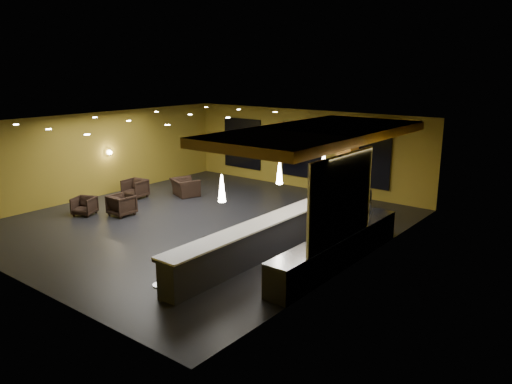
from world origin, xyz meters
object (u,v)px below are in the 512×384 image
Objects in this scene: pendant_0 at (222,188)px; pendant_1 at (279,172)px; staff_b at (357,206)px; staff_c at (364,213)px; bar_stool_3 at (282,220)px; armchair_c at (135,189)px; bar_stool_1 at (208,246)px; bar_stool_2 at (250,233)px; armchair_b at (122,205)px; bar_counter at (269,237)px; bar_stool_0 at (159,268)px; armchair_a at (84,206)px; pendant_2 at (324,160)px; bar_stool_4 at (310,207)px; column at (346,170)px; staff_a at (349,212)px; armchair_d at (185,187)px; prep_counter at (338,250)px.

pendant_1 is (0.00, 2.50, 0.00)m from pendant_0.
staff_b is 1.15× the size of staff_c.
staff_c is 2.27× the size of bar_stool_3.
staff_c is 1.89× the size of armchair_c.
bar_stool_2 is (0.21, 1.59, -0.01)m from bar_stool_1.
staff_b is 8.49m from armchair_b.
bar_counter is 10.78× the size of bar_stool_0.
bar_stool_2 is 1.73m from bar_stool_3.
pendant_1 is at bearing -173.60° from armchair_b.
bar_stool_2 is (0.10, 3.46, -0.02)m from bar_stool_0.
pendant_0 reaches higher than armchair_a.
bar_counter is 2.72m from pendant_0.
pendant_0 is at bearing -23.70° from bar_stool_1.
staff_b is 9.85m from armchair_a.
pendant_2 is 2.10m from bar_stool_4.
column is 6.39m from bar_stool_1.
bar_stool_0 is at bearing -131.35° from staff_a.
armchair_b is (-7.77, -3.38, -0.56)m from staff_b.
pendant_1 reaches higher than bar_stool_4.
pendant_2 reaches higher than armchair_d.
armchair_b is (1.11, 0.83, 0.04)m from armchair_a.
armchair_d is at bearing -176.85° from bar_stool_4.
pendant_1 is at bearing 90.00° from pendant_0.
staff_a reaches higher than bar_stool_1.
staff_c reaches higher than bar_stool_2.
armchair_b reaches higher than bar_stool_2.
armchair_d is 1.57× the size of bar_stool_3.
bar_stool_4 is (-0.08, 3.53, 0.02)m from bar_stool_2.
bar_stool_0 is (-1.95, -6.24, -0.35)m from staff_a.
staff_b reaches higher than armchair_a.
armchair_b is 6.58m from bar_stool_0.
pendant_0 is 5.89m from bar_stool_4.
prep_counter is 8.57× the size of pendant_1.
pendant_2 is 2.39m from bar_stool_3.
column is 5.00× the size of pendant_1.
pendant_2 is at bearing 76.38° from bar_stool_2.
column reaches higher than bar_stool_0.
bar_stool_3 is (6.04, -1.46, 0.09)m from armchair_d.
bar_stool_3 is at bearing 90.88° from bar_stool_2.
armchair_d is at bearing -85.98° from armchair_b.
armchair_c reaches higher than bar_stool_4.
bar_stool_0 is (6.85, -2.39, 0.13)m from armchair_a.
bar_stool_1 is 1.01× the size of bar_stool_2.
pendant_2 is at bearing 78.43° from bar_stool_1.
pendant_0 is 0.97× the size of bar_stool_1.
column is 4.72× the size of bar_stool_0.
bar_stool_2 is at bearing -108.15° from staff_c.
staff_a is 8.27m from armchair_b.
pendant_0 is 0.93× the size of armchair_a.
column is 3.12× the size of armchair_d.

